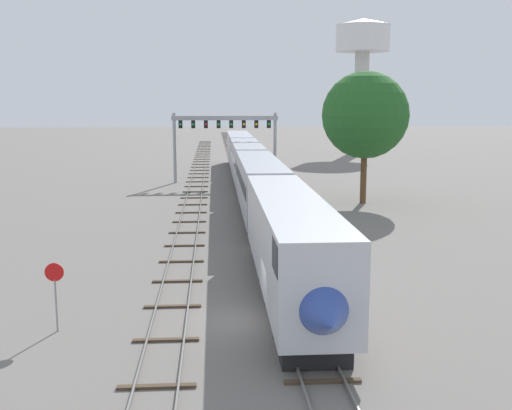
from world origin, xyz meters
TOP-DOWN VIEW (x-y plane):
  - ground_plane at (0.00, 0.00)m, footprint 400.00×400.00m
  - track_main at (2.00, 60.00)m, footprint 2.60×200.00m
  - track_near at (-3.50, 40.00)m, footprint 2.60×160.00m
  - passenger_train at (2.00, 32.17)m, footprint 3.04×77.37m
  - signal_gantry at (-0.25, 45.61)m, footprint 12.10×0.49m
  - water_tower at (25.49, 87.63)m, footprint 9.85×9.85m
  - stop_sign at (-8.00, -0.65)m, footprint 0.76×0.08m
  - trackside_tree_left at (12.11, 30.09)m, footprint 7.84×7.84m

SIDE VIEW (x-z plane):
  - ground_plane at x=0.00m, z-range 0.00..0.00m
  - track_main at x=2.00m, z-range -0.01..0.15m
  - track_near at x=-3.50m, z-range -0.01..0.15m
  - stop_sign at x=-8.00m, z-range 0.43..3.31m
  - passenger_train at x=2.00m, z-range 0.20..5.00m
  - signal_gantry at x=-0.25m, z-range 1.95..9.92m
  - trackside_tree_left at x=12.11m, z-range 2.04..14.00m
  - water_tower at x=25.49m, z-range 6.88..30.80m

